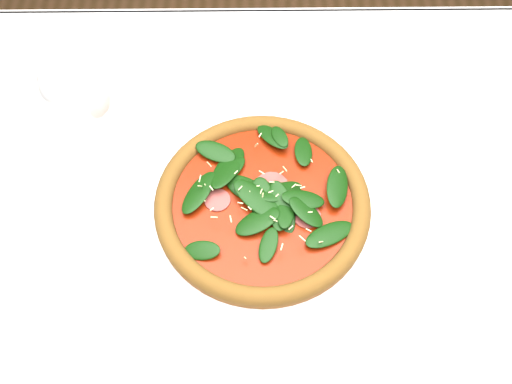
{
  "coord_description": "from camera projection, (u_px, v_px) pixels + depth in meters",
  "views": [
    {
      "loc": [
        -0.06,
        -0.35,
        1.4
      ],
      "look_at": [
        -0.06,
        0.04,
        0.77
      ],
      "focal_mm": 40.0,
      "sensor_mm": 36.0,
      "label": 1
    }
  ],
  "objects": [
    {
      "name": "ground",
      "position": [
        281.0,
        368.0,
        1.38
      ],
      "size": [
        6.0,
        6.0,
        0.0
      ],
      "primitive_type": "plane",
      "color": "brown",
      "rests_on": "ground"
    },
    {
      "name": "dining_table",
      "position": [
        299.0,
        255.0,
        0.82
      ],
      "size": [
        1.21,
        0.81,
        0.75
      ],
      "color": "white",
      "rests_on": "ground"
    },
    {
      "name": "plate",
      "position": [
        262.0,
        209.0,
        0.74
      ],
      "size": [
        0.32,
        0.32,
        0.01
      ],
      "color": "white",
      "rests_on": "dining_table"
    },
    {
      "name": "pizza",
      "position": [
        262.0,
        202.0,
        0.72
      ],
      "size": [
        0.34,
        0.34,
        0.04
      ],
      "rotation": [
        0.0,
        0.0,
        -0.28
      ],
      "color": "brown",
      "rests_on": "plate"
    },
    {
      "name": "wine_glass",
      "position": [
        78.0,
        92.0,
        0.66
      ],
      "size": [
        0.09,
        0.09,
        0.21
      ],
      "color": "white",
      "rests_on": "dining_table"
    }
  ]
}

